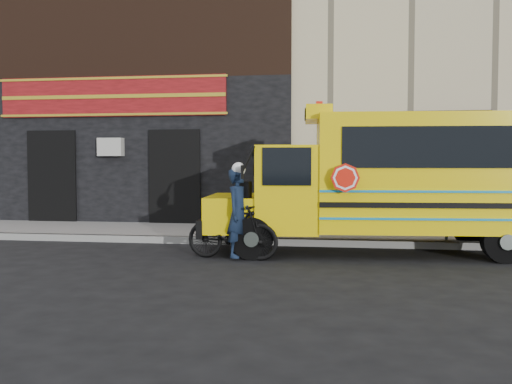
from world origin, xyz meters
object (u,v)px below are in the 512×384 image
Objects in this scene: school_bus at (397,178)px; sign_pole at (448,175)px; bicycle at (232,231)px; cyclist at (239,215)px.

school_bus is 2.50× the size of sign_pole.
sign_pole is at bearing 41.19° from school_bus.
school_bus is 3.48m from bicycle.
sign_pole is at bearing -43.35° from cyclist.
school_bus is at bearing -59.79° from bicycle.
school_bus is at bearing -138.81° from sign_pole.
sign_pole is 1.68× the size of cyclist.
cyclist is (-3.00, -1.21, -0.68)m from school_bus.
bicycle is at bearing -153.04° from sign_pole.
cyclist is at bearing -158.10° from school_bus.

